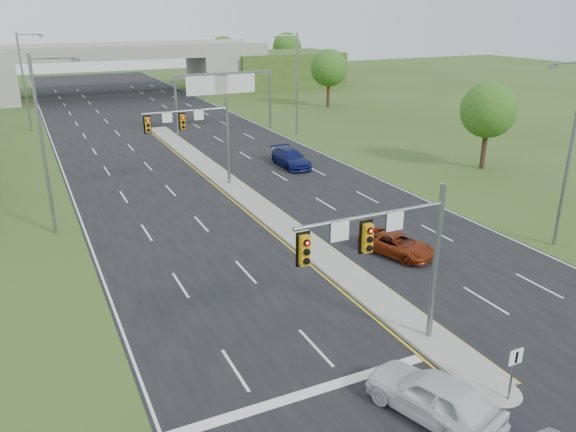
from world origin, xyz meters
The scene contains 21 objects.
ground centered at (0.00, 0.00, 0.00)m, with size 240.00×240.00×0.00m, color #374D1B.
road centered at (0.00, 35.00, 0.01)m, with size 24.00×160.00×0.02m, color black.
median centered at (0.00, 23.00, 0.10)m, with size 2.00×54.00×0.16m, color gray.
median_nose centered at (0.00, -4.00, 0.10)m, with size 2.00×2.00×0.16m, color gray.
lane_markings centered at (-0.60, 28.91, 0.02)m, with size 23.72×160.00×0.01m.
signal_mast_near centered at (-2.26, -0.07, 4.73)m, with size 6.62×0.60×7.00m.
signal_mast_far centered at (-2.26, 24.93, 4.73)m, with size 6.62×0.60×7.00m.
keep_right_sign centered at (0.00, -4.53, 1.52)m, with size 0.60×0.13×2.20m.
sign_gantry centered at (6.68, 44.92, 5.24)m, with size 11.58×0.44×6.67m.
overpass centered at (0.00, 80.00, 3.55)m, with size 80.00×14.00×8.10m.
lightpole_l_mid centered at (-13.30, 20.00, 6.10)m, with size 2.85×0.25×11.00m.
lightpole_l_far centered at (-13.30, 55.00, 6.10)m, with size 2.85×0.25×11.00m.
lightpole_r_near centered at (13.30, 5.00, 6.10)m, with size 2.85×0.25×11.00m.
lightpole_r_far centered at (13.30, 40.00, 6.10)m, with size 2.85×0.25×11.00m.
tree_r_near centered at (22.00, 20.00, 5.18)m, with size 4.80×4.80×7.60m.
tree_r_mid centered at (26.00, 55.00, 5.51)m, with size 5.20×5.20×8.12m.
tree_back_c centered at (24.00, 94.00, 5.51)m, with size 5.60×5.60×8.32m.
tree_back_d centered at (38.00, 94.00, 5.84)m, with size 6.00×6.00×8.85m.
car_white centered at (-3.02, -3.94, 0.86)m, with size 1.98×4.93×1.68m, color silver.
car_far_a centered at (4.01, 7.88, 0.65)m, with size 2.08×4.51×1.25m, color maroon.
car_far_b centered at (6.91, 27.87, 0.78)m, with size 2.14×5.26×1.53m, color #0D144F.
Camera 1 is at (-14.44, -16.18, 13.37)m, focal length 35.00 mm.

